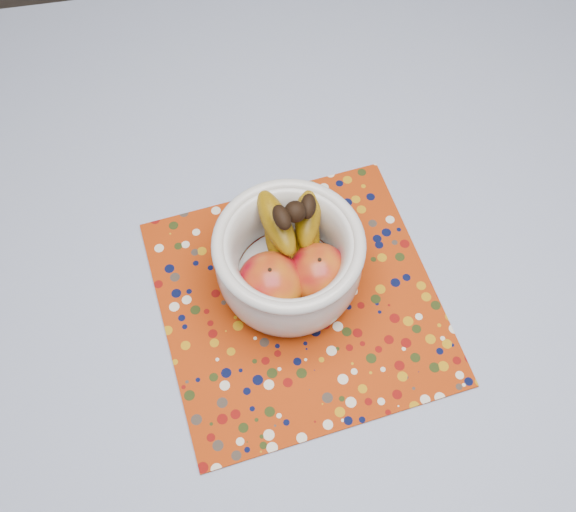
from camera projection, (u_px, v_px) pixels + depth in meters
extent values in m
plane|color=#2D2826|center=(313.00, 427.00, 1.62)|extent=(4.00, 4.00, 0.00)
cube|color=brown|center=(330.00, 300.00, 0.98)|extent=(1.20, 1.20, 0.04)
cylinder|color=brown|center=(42.00, 196.00, 1.51)|extent=(0.06, 0.06, 0.71)
cylinder|color=brown|center=(494.00, 131.00, 1.60)|extent=(0.06, 0.06, 0.71)
cube|color=#6475A8|center=(331.00, 293.00, 0.95)|extent=(1.32, 1.32, 0.01)
cube|color=#992C08|center=(299.00, 301.00, 0.94)|extent=(0.42, 0.42, 0.00)
cylinder|color=silver|center=(289.00, 281.00, 0.95)|extent=(0.10, 0.10, 0.01)
cylinder|color=silver|center=(289.00, 278.00, 0.94)|extent=(0.15, 0.15, 0.01)
torus|color=silver|center=(289.00, 244.00, 0.85)|extent=(0.20, 0.20, 0.02)
ellipsoid|color=maroon|center=(271.00, 284.00, 0.88)|extent=(0.09, 0.09, 0.08)
ellipsoid|color=maroon|center=(318.00, 273.00, 0.89)|extent=(0.08, 0.08, 0.08)
sphere|color=black|center=(295.00, 212.00, 0.85)|extent=(0.03, 0.03, 0.03)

